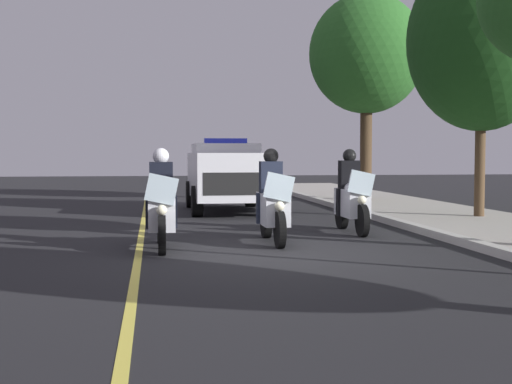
{
  "coord_description": "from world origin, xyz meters",
  "views": [
    {
      "loc": [
        11.08,
        -1.91,
        1.62
      ],
      "look_at": [
        -1.81,
        0.0,
        0.9
      ],
      "focal_mm": 48.7,
      "sensor_mm": 36.0,
      "label": 1
    }
  ],
  "objects_px": {
    "police_motorcycle_lead_left": "(161,208)",
    "tree_far_back": "(482,41)",
    "police_motorcycle_trailing": "(352,199)",
    "police_motorcycle_lead_right": "(272,204)",
    "tree_behind_suv": "(367,54)",
    "police_suv": "(226,173)"
  },
  "relations": [
    {
      "from": "police_motorcycle_lead_left",
      "to": "police_motorcycle_trailing",
      "type": "xyz_separation_m",
      "value": [
        -1.85,
        3.88,
        0.0
      ]
    },
    {
      "from": "police_motorcycle_lead_right",
      "to": "police_suv",
      "type": "relative_size",
      "value": 0.44
    },
    {
      "from": "police_motorcycle_lead_right",
      "to": "tree_far_back",
      "type": "height_order",
      "value": "tree_far_back"
    },
    {
      "from": "police_motorcycle_lead_left",
      "to": "tree_far_back",
      "type": "height_order",
      "value": "tree_far_back"
    },
    {
      "from": "police_motorcycle_lead_right",
      "to": "police_motorcycle_trailing",
      "type": "xyz_separation_m",
      "value": [
        -1.35,
        1.88,
        0.0
      ]
    },
    {
      "from": "police_motorcycle_lead_left",
      "to": "police_suv",
      "type": "xyz_separation_m",
      "value": [
        -7.48,
        1.88,
        0.37
      ]
    },
    {
      "from": "police_motorcycle_trailing",
      "to": "tree_far_back",
      "type": "xyz_separation_m",
      "value": [
        -2.17,
        3.85,
        3.65
      ]
    },
    {
      "from": "police_motorcycle_trailing",
      "to": "police_suv",
      "type": "relative_size",
      "value": 0.44
    },
    {
      "from": "police_motorcycle_lead_left",
      "to": "police_motorcycle_trailing",
      "type": "relative_size",
      "value": 1.0
    },
    {
      "from": "police_motorcycle_lead_right",
      "to": "tree_behind_suv",
      "type": "bearing_deg",
      "value": 153.8
    },
    {
      "from": "police_motorcycle_lead_right",
      "to": "tree_far_back",
      "type": "relative_size",
      "value": 0.33
    },
    {
      "from": "police_motorcycle_lead_left",
      "to": "tree_far_back",
      "type": "distance_m",
      "value": 9.45
    },
    {
      "from": "police_motorcycle_trailing",
      "to": "tree_behind_suv",
      "type": "bearing_deg",
      "value": 160.77
    },
    {
      "from": "police_motorcycle_lead_right",
      "to": "police_suv",
      "type": "height_order",
      "value": "police_suv"
    },
    {
      "from": "police_suv",
      "to": "tree_behind_suv",
      "type": "bearing_deg",
      "value": 119.64
    },
    {
      "from": "police_motorcycle_lead_left",
      "to": "tree_behind_suv",
      "type": "xyz_separation_m",
      "value": [
        -10.3,
        6.83,
        4.18
      ]
    },
    {
      "from": "police_motorcycle_lead_right",
      "to": "tree_far_back",
      "type": "bearing_deg",
      "value": 121.59
    },
    {
      "from": "police_motorcycle_lead_left",
      "to": "tree_behind_suv",
      "type": "relative_size",
      "value": 0.32
    },
    {
      "from": "police_motorcycle_lead_left",
      "to": "police_suv",
      "type": "relative_size",
      "value": 0.44
    },
    {
      "from": "police_motorcycle_lead_left",
      "to": "tree_far_back",
      "type": "bearing_deg",
      "value": 117.49
    },
    {
      "from": "police_motorcycle_lead_right",
      "to": "tree_far_back",
      "type": "distance_m",
      "value": 7.65
    },
    {
      "from": "tree_far_back",
      "to": "police_motorcycle_lead_right",
      "type": "bearing_deg",
      "value": -58.41
    }
  ]
}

